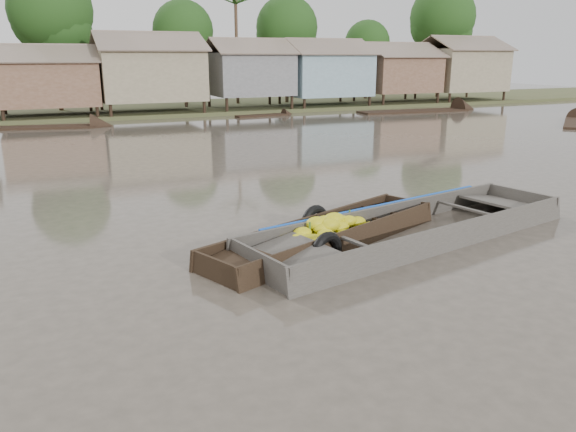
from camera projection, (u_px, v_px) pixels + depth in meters
name	position (u px, v px, depth m)	size (l,w,h in m)	color
ground	(324.00, 262.00, 10.86)	(120.00, 120.00, 0.00)	#484137
riverbank	(150.00, 67.00, 39.15)	(120.00, 12.47, 10.22)	#384723
banana_boat	(324.00, 236.00, 11.83)	(6.24, 3.58, 0.88)	black
viewer_boat	(413.00, 234.00, 12.28)	(8.48, 3.73, 0.66)	#3B3732
distant_boats	(352.00, 120.00, 35.60)	(35.02, 14.63, 0.35)	black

